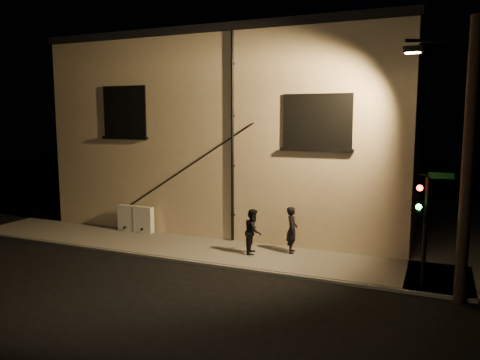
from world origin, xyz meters
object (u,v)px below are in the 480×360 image
at_px(pedestrian_a, 292,230).
at_px(traffic_signal, 419,210).
at_px(utility_cabinet, 136,219).
at_px(streetlamp_pole, 465,156).
at_px(pedestrian_b, 253,231).

height_order(pedestrian_a, traffic_signal, traffic_signal).
xyz_separation_m(utility_cabinet, streetlamp_pole, (12.84, -2.80, 3.39)).
bearing_deg(traffic_signal, pedestrian_b, 167.17).
distance_m(utility_cabinet, pedestrian_a, 7.32).
xyz_separation_m(pedestrian_b, streetlamp_pole, (6.82, -1.71, 3.13)).
height_order(pedestrian_b, streetlamp_pole, streetlamp_pole).
bearing_deg(traffic_signal, utility_cabinet, 168.47).
relative_size(utility_cabinet, traffic_signal, 0.51).
bearing_deg(traffic_signal, streetlamp_pole, -20.09).
xyz_separation_m(traffic_signal, streetlamp_pole, (1.11, -0.41, 1.65)).
xyz_separation_m(utility_cabinet, traffic_signal, (11.73, -2.39, 1.74)).
bearing_deg(pedestrian_b, pedestrian_a, -76.65).
height_order(utility_cabinet, pedestrian_a, pedestrian_a).
distance_m(traffic_signal, streetlamp_pole, 2.03).
height_order(traffic_signal, streetlamp_pole, streetlamp_pole).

